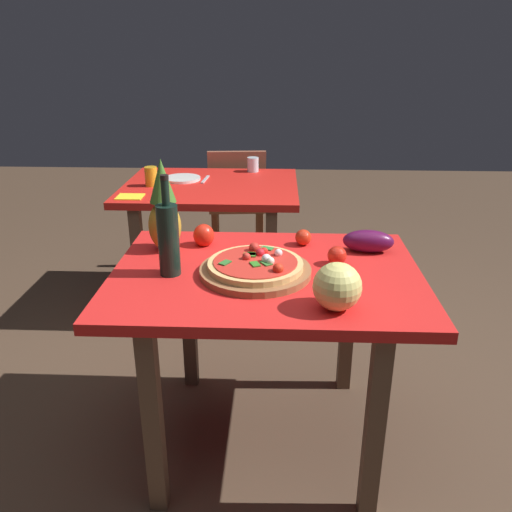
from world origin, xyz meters
name	(u,v)px	position (x,y,z in m)	size (l,w,h in m)	color
ground_plane	(265,436)	(0.00, 0.00, 0.00)	(10.00, 10.00, 0.00)	#4C3828
display_table	(266,296)	(0.00, 0.00, 0.66)	(1.13, 0.83, 0.76)	brown
background_table	(211,202)	(-0.36, 1.25, 0.65)	(1.02, 0.83, 0.76)	brown
dining_chair	(237,199)	(-0.26, 1.89, 0.48)	(0.43, 0.43, 0.85)	brown
pizza_board	(255,271)	(-0.04, -0.03, 0.77)	(0.40, 0.40, 0.03)	brown
pizza	(256,264)	(-0.04, -0.03, 0.80)	(0.34, 0.34, 0.06)	#E4B46B
wine_bottle	(168,238)	(-0.34, -0.04, 0.90)	(0.08, 0.08, 0.36)	black
pineapple_left	(164,210)	(-0.41, 0.20, 0.92)	(0.13, 0.13, 0.37)	#B68B26
melon	(337,287)	(0.22, -0.28, 0.84)	(0.15, 0.15, 0.15)	#DED575
bell_pepper	(204,235)	(-0.26, 0.25, 0.80)	(0.09, 0.09, 0.09)	red
eggplant	(368,241)	(0.40, 0.21, 0.80)	(0.20, 0.09, 0.09)	#531140
tomato_by_bottle	(303,237)	(0.14, 0.27, 0.79)	(0.07, 0.07, 0.07)	red
tomato_near_board	(337,256)	(0.26, 0.07, 0.80)	(0.07, 0.07, 0.07)	red
drinking_glass_juice	(151,176)	(-0.70, 1.19, 0.82)	(0.07, 0.07, 0.11)	gold
drinking_glass_water	(253,165)	(-0.13, 1.59, 0.80)	(0.07, 0.07, 0.09)	silver
dinner_plate	(182,179)	(-0.54, 1.34, 0.77)	(0.22, 0.22, 0.02)	white
fork_utensil	(160,179)	(-0.68, 1.34, 0.76)	(0.02, 0.18, 0.01)	silver
knife_utensil	(205,179)	(-0.40, 1.34, 0.76)	(0.02, 0.18, 0.01)	silver
napkin_folded	(130,197)	(-0.76, 0.95, 0.76)	(0.14, 0.12, 0.01)	yellow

